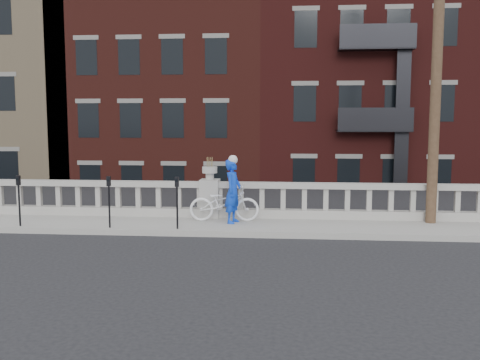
{
  "coord_description": "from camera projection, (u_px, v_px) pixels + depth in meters",
  "views": [
    {
      "loc": [
        2.23,
        -11.34,
        2.97
      ],
      "look_at": [
        0.95,
        3.2,
        1.33
      ],
      "focal_mm": 40.0,
      "sensor_mm": 36.0,
      "label": 1
    }
  ],
  "objects": [
    {
      "name": "ground",
      "position": [
        184.0,
        256.0,
        11.75
      ],
      "size": [
        120.0,
        120.0,
        0.0
      ],
      "primitive_type": "plane",
      "color": "black",
      "rests_on": "ground"
    },
    {
      "name": "sidewalk",
      "position": [
        205.0,
        226.0,
        14.71
      ],
      "size": [
        32.0,
        2.2,
        0.15
      ],
      "primitive_type": "cube",
      "color": "#99958E",
      "rests_on": "ground"
    },
    {
      "name": "balustrade",
      "position": [
        210.0,
        200.0,
        15.59
      ],
      "size": [
        28.0,
        0.34,
        1.03
      ],
      "color": "#99958E",
      "rests_on": "sidewalk"
    },
    {
      "name": "planter_pedestal",
      "position": [
        210.0,
        194.0,
        15.56
      ],
      "size": [
        0.55,
        0.55,
        1.76
      ],
      "color": "#99958E",
      "rests_on": "sidewalk"
    },
    {
      "name": "lower_level",
      "position": [
        261.0,
        125.0,
        34.22
      ],
      "size": [
        80.0,
        44.0,
        20.8
      ],
      "color": "#605E59",
      "rests_on": "ground"
    },
    {
      "name": "utility_pole",
      "position": [
        438.0,
        34.0,
        14.18
      ],
      "size": [
        1.6,
        0.28,
        10.0
      ],
      "color": "#422D1E",
      "rests_on": "sidewalk"
    },
    {
      "name": "parking_meter_b",
      "position": [
        19.0,
        195.0,
        14.19
      ],
      "size": [
        0.1,
        0.09,
        1.36
      ],
      "color": "black",
      "rests_on": "sidewalk"
    },
    {
      "name": "parking_meter_c",
      "position": [
        109.0,
        196.0,
        13.97
      ],
      "size": [
        0.1,
        0.09,
        1.36
      ],
      "color": "black",
      "rests_on": "sidewalk"
    },
    {
      "name": "parking_meter_d",
      "position": [
        177.0,
        197.0,
        13.82
      ],
      "size": [
        0.1,
        0.09,
        1.36
      ],
      "color": "black",
      "rests_on": "sidewalk"
    },
    {
      "name": "bicycle",
      "position": [
        224.0,
        203.0,
        14.94
      ],
      "size": [
        1.98,
        0.79,
        1.02
      ],
      "primitive_type": "imported",
      "rotation": [
        0.0,
        0.0,
        1.63
      ],
      "color": "white",
      "rests_on": "sidewalk"
    },
    {
      "name": "cyclist",
      "position": [
        233.0,
        191.0,
        14.64
      ],
      "size": [
        0.57,
        0.73,
        1.76
      ],
      "primitive_type": "imported",
      "rotation": [
        0.0,
        0.0,
        1.31
      ],
      "color": "blue",
      "rests_on": "sidewalk"
    }
  ]
}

